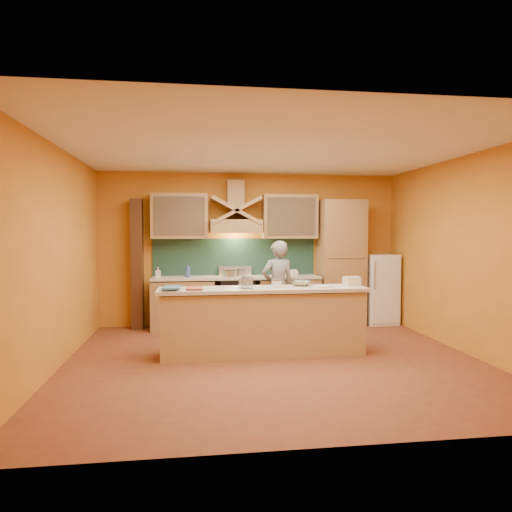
{
  "coord_description": "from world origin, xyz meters",
  "views": [
    {
      "loc": [
        -1.05,
        -5.94,
        1.72
      ],
      "look_at": [
        -0.12,
        0.9,
        1.35
      ],
      "focal_mm": 32.0,
      "sensor_mm": 36.0,
      "label": 1
    }
  ],
  "objects": [
    {
      "name": "counter_top",
      "position": [
        -0.3,
        2.2,
        0.9
      ],
      "size": [
        3.0,
        0.62,
        0.04
      ],
      "primitive_type": "cube",
      "color": "beige",
      "rests_on": "base_cabinet_left"
    },
    {
      "name": "soap_bottle_b",
      "position": [
        -1.16,
        2.2,
        1.05
      ],
      "size": [
        0.12,
        0.12,
        0.25
      ],
      "primitive_type": "imported",
      "rotation": [
        0.0,
        0.0,
        0.22
      ],
      "color": "#314C87",
      "rests_on": "counter_top"
    },
    {
      "name": "fridge",
      "position": [
        2.4,
        2.2,
        0.65
      ],
      "size": [
        0.58,
        0.6,
        1.3
      ],
      "primitive_type": "cube",
      "color": "white",
      "rests_on": "floor"
    },
    {
      "name": "backsplash",
      "position": [
        -0.3,
        2.48,
        1.25
      ],
      "size": [
        3.0,
        0.03,
        0.7
      ],
      "primitive_type": "cube",
      "color": "#18352C",
      "rests_on": "wall_back"
    },
    {
      "name": "wall_back",
      "position": [
        0.0,
        2.5,
        1.4
      ],
      "size": [
        5.5,
        0.02,
        2.8
      ],
      "primitive_type": "cube",
      "color": "orange",
      "rests_on": "floor"
    },
    {
      "name": "base_cabinet_left",
      "position": [
        -1.25,
        2.2,
        0.43
      ],
      "size": [
        1.1,
        0.6,
        0.86
      ],
      "primitive_type": "cube",
      "color": "#9D7647",
      "rests_on": "floor"
    },
    {
      "name": "jar_small",
      "position": [
        -0.38,
        0.27,
        1.01
      ],
      "size": [
        0.16,
        0.16,
        0.14
      ],
      "primitive_type": "cylinder",
      "rotation": [
        0.0,
        0.0,
        -0.34
      ],
      "color": "white",
      "rests_on": "island_top"
    },
    {
      "name": "upper_cabinet_right",
      "position": [
        0.7,
        2.33,
        2.0
      ],
      "size": [
        1.0,
        0.35,
        0.8
      ],
      "primitive_type": "cube",
      "color": "#9D7647",
      "rests_on": "wall_back"
    },
    {
      "name": "book_lower",
      "position": [
        -1.16,
        0.21,
        0.96
      ],
      "size": [
        0.23,
        0.3,
        0.03
      ],
      "primitive_type": "imported",
      "rotation": [
        0.0,
        0.0,
        0.01
      ],
      "color": "#A8473C",
      "rests_on": "island_top"
    },
    {
      "name": "cloth",
      "position": [
        0.75,
        0.25,
        0.95
      ],
      "size": [
        0.28,
        0.25,
        0.02
      ],
      "primitive_type": "cube",
      "rotation": [
        0.0,
        0.0,
        0.4
      ],
      "color": "beige",
      "rests_on": "island_top"
    },
    {
      "name": "pot_small",
      "position": [
        -0.22,
        2.21,
        0.98
      ],
      "size": [
        0.19,
        0.19,
        0.15
      ],
      "primitive_type": "cylinder",
      "rotation": [
        0.0,
        0.0,
        -0.06
      ],
      "color": "silver",
      "rests_on": "stove"
    },
    {
      "name": "book_upper",
      "position": [
        -1.46,
        0.19,
        0.98
      ],
      "size": [
        0.26,
        0.34,
        0.02
      ],
      "primitive_type": "imported",
      "rotation": [
        0.0,
        0.0,
        -0.07
      ],
      "color": "teal",
      "rests_on": "island_top"
    },
    {
      "name": "pot_large",
      "position": [
        -0.41,
        2.07,
        0.97
      ],
      "size": [
        0.29,
        0.29,
        0.14
      ],
      "primitive_type": "cylinder",
      "rotation": [
        0.0,
        0.0,
        0.39
      ],
      "color": "silver",
      "rests_on": "stove"
    },
    {
      "name": "grocery_bag_a",
      "position": [
        1.21,
        0.36,
        1.01
      ],
      "size": [
        0.21,
        0.17,
        0.13
      ],
      "primitive_type": "cube",
      "rotation": [
        0.0,
        0.0,
        0.05
      ],
      "color": "beige",
      "rests_on": "island_top"
    },
    {
      "name": "grocery_bag_b",
      "position": [
        1.18,
        0.41,
        1.0
      ],
      "size": [
        0.23,
        0.21,
        0.12
      ],
      "primitive_type": "cube",
      "rotation": [
        0.0,
        0.0,
        -0.4
      ],
      "color": "beige",
      "rests_on": "island_top"
    },
    {
      "name": "dish_rack",
      "position": [
        0.69,
        2.3,
        0.97
      ],
      "size": [
        0.32,
        0.26,
        0.1
      ],
      "primitive_type": "cube",
      "rotation": [
        0.0,
        0.0,
        -0.15
      ],
      "color": "silver",
      "rests_on": "counter_top"
    },
    {
      "name": "wall_left",
      "position": [
        -2.75,
        0.0,
        1.4
      ],
      "size": [
        0.02,
        5.0,
        2.8
      ],
      "primitive_type": "cube",
      "color": "orange",
      "rests_on": "floor"
    },
    {
      "name": "person",
      "position": [
        0.36,
        1.64,
        0.79
      ],
      "size": [
        0.64,
        0.48,
        1.57
      ],
      "primitive_type": "imported",
      "rotation": [
        0.0,
        0.0,
        3.34
      ],
      "color": "gray",
      "rests_on": "floor"
    },
    {
      "name": "base_cabinet_right",
      "position": [
        0.65,
        2.2,
        0.43
      ],
      "size": [
        1.1,
        0.6,
        0.86
      ],
      "primitive_type": "cube",
      "color": "#9D7647",
      "rests_on": "floor"
    },
    {
      "name": "trim_column_left",
      "position": [
        -2.05,
        2.35,
        1.15
      ],
      "size": [
        0.2,
        0.3,
        2.3
      ],
      "primitive_type": "cube",
      "color": "#472816",
      "rests_on": "floor"
    },
    {
      "name": "island_top",
      "position": [
        -0.1,
        0.3,
        0.92
      ],
      "size": [
        2.9,
        0.62,
        0.05
      ],
      "primitive_type": "cube",
      "color": "beige",
      "rests_on": "island_body"
    },
    {
      "name": "bowl_back",
      "position": [
        0.76,
        2.26,
        0.95
      ],
      "size": [
        0.28,
        0.28,
        0.07
      ],
      "primitive_type": "imported",
      "rotation": [
        0.0,
        0.0,
        -0.44
      ],
      "color": "white",
      "rests_on": "counter_top"
    },
    {
      "name": "kitchen_scale",
      "position": [
        0.09,
        0.29,
        0.99
      ],
      "size": [
        0.12,
        0.12,
        0.1
      ],
      "primitive_type": "cube",
      "rotation": [
        0.0,
        0.0,
        -0.04
      ],
      "color": "white",
      "rests_on": "island_top"
    },
    {
      "name": "mixing_bowl",
      "position": [
        0.47,
        0.43,
        0.98
      ],
      "size": [
        0.38,
        0.38,
        0.07
      ],
      "primitive_type": "imported",
      "rotation": [
        0.0,
        0.0,
        -0.39
      ],
      "color": "white",
      "rests_on": "island_top"
    },
    {
      "name": "range_hood",
      "position": [
        -0.3,
        2.25,
        1.82
      ],
      "size": [
        0.92,
        0.5,
        0.24
      ],
      "primitive_type": "cube",
      "color": "#9D7647",
      "rests_on": "wall_back"
    },
    {
      "name": "wall_front",
      "position": [
        0.0,
        -2.5,
        1.4
      ],
      "size": [
        5.5,
        0.02,
        2.8
      ],
      "primitive_type": "cube",
      "color": "orange",
      "rests_on": "floor"
    },
    {
      "name": "ceiling",
      "position": [
        0.0,
        0.0,
        2.8
      ],
      "size": [
        5.5,
        5.0,
        0.01
      ],
      "primitive_type": "cube",
      "color": "white",
      "rests_on": "wall_back"
    },
    {
      "name": "island_body",
      "position": [
        -0.1,
        0.3,
        0.44
      ],
      "size": [
        2.8,
        0.55,
        0.88
      ],
      "primitive_type": "cube",
      "color": "tan",
      "rests_on": "floor"
    },
    {
      "name": "stove",
      "position": [
        -0.3,
        2.2,
        0.45
      ],
      "size": [
        0.6,
        0.58,
        0.9
      ],
      "primitive_type": "cube",
      "color": "black",
      "rests_on": "floor"
    },
    {
      "name": "upper_cabinet_left",
      "position": [
        -1.3,
        2.33,
        2.0
      ],
      "size": [
        1.0,
        0.35,
        0.8
      ],
      "primitive_type": "cube",
      "color": "#9D7647",
      "rests_on": "wall_back"
    },
    {
      "name": "soap_bottle_a",
      "position": [
        -1.67,
        2.09,
        1.02
      ],
      "size": [
        0.09,
        0.09,
        0.19
      ],
      "primitive_type": "imported",
      "rotation": [
        0.0,
        0.0,
        0.03
      ],
      "color": "silver",
      "rests_on": "counter_top"
    },
    {
      "name": "wall_right",
      "position": [
        2.75,
        0.0,
        1.4
      ],
      "size": [
        0.02,
        5.0,
        2.8
      ],
      "primitive_type": "cube",
      "color": "orange",
      "rests_on": "floor"
    },
    {
      "name": "hood_chimney",
      "position": [
        -0.3,
        2.35,
        2.4
      ],
      "size": [
        0.3,
        0.3,
        0.5
      ],
      "primitive_type": "cube",
      "color": "#9D7647",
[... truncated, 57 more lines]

